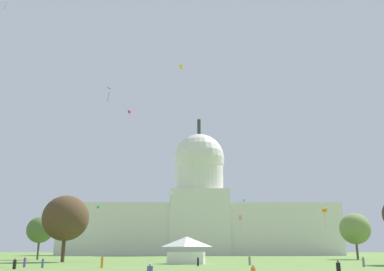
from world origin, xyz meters
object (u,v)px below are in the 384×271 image
object	(u,v)px
person_grey_near_tree_east	(363,262)
person_black_edge_east	(339,271)
event_tent	(187,250)
kite_orange_low	(325,211)
kite_pink_low	(240,219)
kite_magenta_high	(129,112)
tree_west_near	(40,230)
kite_gold_high	(8,0)
person_black_near_tent	(15,264)
tree_west_mid	(66,218)
kite_yellow_high	(181,67)
kite_black_high	(108,90)
kite_green_mid	(98,207)
tree_east_far	(355,229)
person_purple_back_left	(25,262)
person_orange_lawn_far_left	(102,262)
kite_white_low	(171,194)
kite_cyan_mid	(244,202)
person_denim_aisle_center	(43,263)
capitol_building	(199,215)
person_black_back_right	(198,262)
person_grey_mid_center	(250,261)

from	to	relation	value
person_grey_near_tree_east	person_black_edge_east	world-z (taller)	person_black_edge_east
event_tent	kite_orange_low	size ratio (longest dim) A/B	2.15
kite_pink_low	kite_magenta_high	xyz separation A→B (m)	(-39.03, 44.59, 46.50)
tree_west_near	kite_pink_low	bearing A→B (deg)	2.25
kite_gold_high	person_black_near_tent	bearing A→B (deg)	-163.77
tree_west_mid	kite_yellow_high	size ratio (longest dim) A/B	6.18
kite_black_high	kite_green_mid	xyz separation A→B (m)	(-14.11, 61.22, -25.96)
kite_green_mid	event_tent	bearing A→B (deg)	-43.29
tree_east_far	kite_yellow_high	world-z (taller)	kite_yellow_high
person_purple_back_left	kite_yellow_high	size ratio (longest dim) A/B	0.70
event_tent	person_orange_lawn_far_left	world-z (taller)	event_tent
person_grey_near_tree_east	kite_white_low	distance (m)	48.49
event_tent	kite_black_high	size ratio (longest dim) A/B	2.02
person_black_near_tent	person_purple_back_left	world-z (taller)	person_purple_back_left
tree_east_far	kite_orange_low	world-z (taller)	tree_east_far
kite_pink_low	person_grey_near_tree_east	bearing A→B (deg)	143.81
kite_cyan_mid	kite_magenta_high	xyz separation A→B (m)	(-46.03, -0.25, 36.94)
person_denim_aisle_center	kite_orange_low	xyz separation A→B (m)	(47.97, 14.02, 9.15)
person_black_edge_east	capitol_building	bearing A→B (deg)	-72.69
kite_orange_low	kite_gold_high	bearing A→B (deg)	-117.93
person_denim_aisle_center	kite_white_low	bearing A→B (deg)	18.86
kite_cyan_mid	kite_black_high	size ratio (longest dim) A/B	1.13
capitol_building	person_black_back_right	distance (m)	133.00
person_denim_aisle_center	kite_gold_high	size ratio (longest dim) A/B	0.71
kite_black_high	kite_orange_low	bearing A→B (deg)	89.87
person_grey_near_tree_east	kite_white_low	bearing A→B (deg)	39.28
person_black_near_tent	person_purple_back_left	distance (m)	6.23
person_orange_lawn_far_left	kite_yellow_high	size ratio (longest dim) A/B	0.74
person_grey_mid_center	kite_yellow_high	bearing A→B (deg)	84.81
kite_white_low	kite_green_mid	distance (m)	74.31
person_black_near_tent	kite_orange_low	bearing A→B (deg)	19.23
kite_yellow_high	kite_white_low	size ratio (longest dim) A/B	0.57
tree_west_near	person_denim_aisle_center	distance (m)	54.15
person_black_near_tent	kite_green_mid	world-z (taller)	kite_green_mid
person_black_edge_east	person_grey_near_tree_east	bearing A→B (deg)	-101.12
capitol_building	event_tent	world-z (taller)	capitol_building
kite_yellow_high	person_purple_back_left	bearing A→B (deg)	-37.27
tree_west_near	person_orange_lawn_far_left	world-z (taller)	tree_west_near
tree_west_near	kite_white_low	distance (m)	39.76
kite_magenta_high	person_grey_near_tree_east	bearing A→B (deg)	42.70
tree_west_mid	kite_cyan_mid	xyz separation A→B (m)	(48.97, 68.45, 10.97)
person_purple_back_left	kite_gold_high	world-z (taller)	kite_gold_high
kite_white_low	kite_green_mid	bearing A→B (deg)	-25.56
event_tent	kite_yellow_high	xyz separation A→B (m)	(-1.40, 4.20, 40.83)
kite_cyan_mid	tree_west_near	bearing A→B (deg)	-61.82
person_purple_back_left	kite_green_mid	bearing A→B (deg)	-156.47
capitol_building	person_grey_mid_center	size ratio (longest dim) A/B	77.74
person_grey_mid_center	kite_green_mid	xyz separation A→B (m)	(-47.28, 91.91, 18.29)
kite_gold_high	kite_green_mid	world-z (taller)	kite_gold_high
person_orange_lawn_far_left	person_black_near_tent	bearing A→B (deg)	165.81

